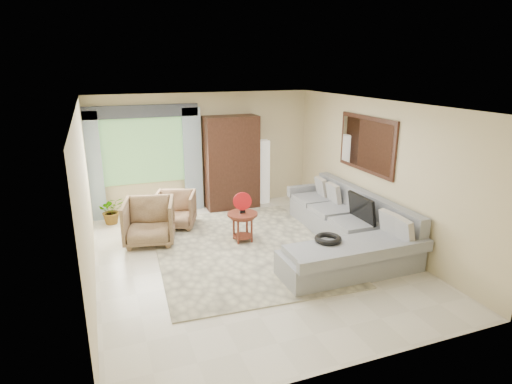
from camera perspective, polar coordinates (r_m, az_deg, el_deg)
name	(u,v)px	position (r m, az deg, el deg)	size (l,w,h in m)	color
ground	(250,257)	(7.45, -0.86, -8.69)	(6.00, 6.00, 0.00)	silver
area_rug	(243,248)	(7.79, -1.79, -7.42)	(3.00, 4.00, 0.02)	beige
sectional_sofa	(346,232)	(7.93, 11.85, -5.21)	(2.30, 3.46, 0.90)	#97999F
tv_screen	(362,208)	(7.87, 13.90, -2.11)	(0.06, 0.74, 0.48)	black
garden_hose	(328,239)	(6.88, 9.58, -6.17)	(0.43, 0.43, 0.09)	black
coffee_table	(243,227)	(7.96, -1.80, -4.65)	(0.56, 0.56, 0.56)	#4F1C15
red_disc	(242,201)	(7.79, -1.83, -1.24)	(0.34, 0.34, 0.03)	red
armchair_left	(149,222)	(8.11, -14.04, -3.85)	(0.88, 0.91, 0.83)	#8C704C
armchair_right	(175,210)	(8.81, -10.72, -2.35)	(0.77, 0.79, 0.72)	#8B684B
potted_plant	(112,210)	(9.35, -18.69, -2.32)	(0.51, 0.45, 0.57)	#999999
armoire	(231,163)	(9.72, -3.30, 3.94)	(1.20, 0.55, 2.10)	black
floor_lamp	(263,172)	(10.10, 0.96, 2.72)	(0.24, 0.24, 1.50)	silver
window	(143,151)	(9.52, -14.82, 5.29)	(1.80, 0.04, 1.40)	#669E59
curtain_left	(92,167)	(9.43, -20.99, 3.08)	(0.40, 0.08, 2.30)	#9EB7CC
curtain_right	(193,160)	(9.64, -8.44, 4.29)	(0.40, 0.08, 2.30)	#9EB7CC
valance	(140,111)	(9.32, -15.16, 10.34)	(2.40, 0.12, 0.26)	#1E232D
wall_mirror	(366,144)	(8.32, 14.50, 6.18)	(0.05, 1.70, 1.05)	black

